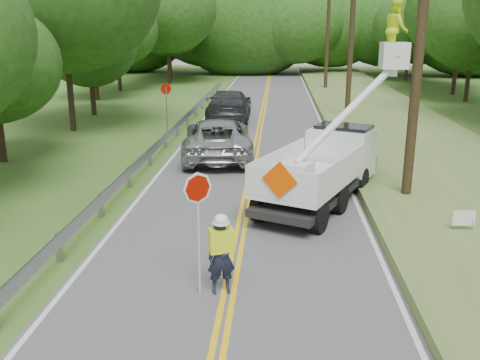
{
  "coord_description": "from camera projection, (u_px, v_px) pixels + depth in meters",
  "views": [
    {
      "loc": [
        0.93,
        -7.08,
        5.31
      ],
      "look_at": [
        0.0,
        6.0,
        1.5
      ],
      "focal_mm": 39.56,
      "sensor_mm": 36.0,
      "label": 1
    }
  ],
  "objects": [
    {
      "name": "flagger",
      "position": [
        221.0,
        251.0,
        10.7
      ],
      "size": [
        1.03,
        0.56,
        2.59
      ],
      "color": "#191E33",
      "rests_on": "road"
    },
    {
      "name": "tall_grass_verge",
      "position": [
        430.0,
        160.0,
        21.22
      ],
      "size": [
        7.0,
        96.0,
        0.3
      ],
      "primitive_type": "cube",
      "color": "#536F31",
      "rests_on": "ground"
    },
    {
      "name": "suv_darkgrey",
      "position": [
        229.0,
        105.0,
        30.95
      ],
      "size": [
        2.55,
        6.05,
        1.74
      ],
      "primitive_type": "imported",
      "rotation": [
        0.0,
        0.0,
        3.16
      ],
      "color": "#313438",
      "rests_on": "road"
    },
    {
      "name": "utility_poles",
      "position": [
        373.0,
        28.0,
        22.82
      ],
      "size": [
        1.6,
        43.3,
        10.0
      ],
      "color": "black",
      "rests_on": "ground"
    },
    {
      "name": "suv_silver",
      "position": [
        218.0,
        138.0,
        22.02
      ],
      "size": [
        3.35,
        6.19,
        1.65
      ],
      "primitive_type": "imported",
      "rotation": [
        0.0,
        0.0,
        3.25
      ],
      "color": "#A2A5A9",
      "rests_on": "road"
    },
    {
      "name": "yard_sign",
      "position": [
        464.0,
        219.0,
        13.45
      ],
      "size": [
        0.57,
        0.06,
        0.83
      ],
      "color": "white",
      "rests_on": "ground"
    },
    {
      "name": "guardrail",
      "position": [
        162.0,
        142.0,
        22.73
      ],
      "size": [
        0.18,
        48.0,
        0.77
      ],
      "color": "gray",
      "rests_on": "ground"
    },
    {
      "name": "stop_sign_permanent",
      "position": [
        166.0,
        101.0,
        26.0
      ],
      "size": [
        0.48,
        0.34,
        2.67
      ],
      "color": "gray",
      "rests_on": "ground"
    },
    {
      "name": "road",
      "position": [
        254.0,
        161.0,
        21.74
      ],
      "size": [
        7.2,
        96.0,
        0.03
      ],
      "color": "#545457",
      "rests_on": "ground"
    },
    {
      "name": "treeline_left",
      "position": [
        110.0,
        16.0,
        35.13
      ],
      "size": [
        11.15,
        53.81,
        11.72
      ],
      "color": "#332319",
      "rests_on": "ground"
    },
    {
      "name": "treeline_horizon",
      "position": [
        264.0,
        25.0,
        60.68
      ],
      "size": [
        57.78,
        15.19,
        12.4
      ],
      "color": "#1E440E",
      "rests_on": "ground"
    },
    {
      "name": "bucket_truck",
      "position": [
        334.0,
        154.0,
        16.72
      ],
      "size": [
        4.57,
        6.3,
        6.06
      ],
      "color": "black",
      "rests_on": "road"
    }
  ]
}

